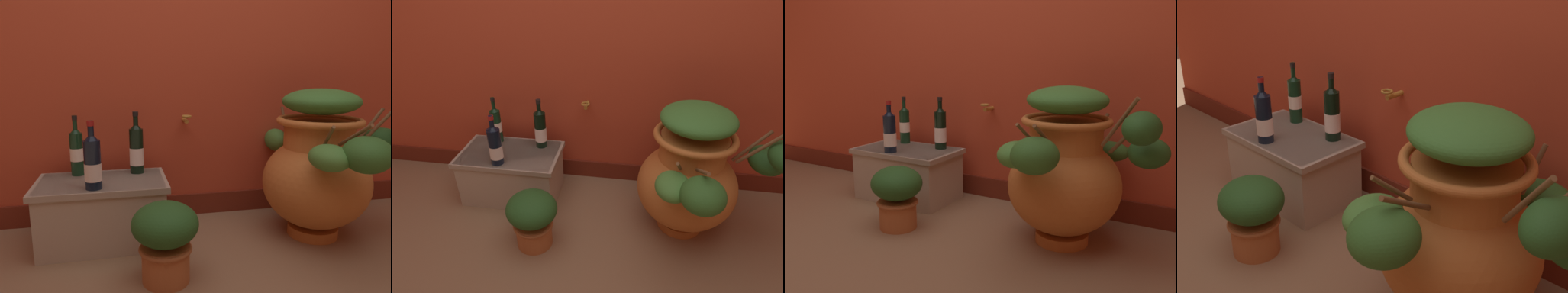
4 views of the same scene
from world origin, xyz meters
TOP-DOWN VIEW (x-y plane):
  - terracotta_urn at (0.64, 0.66)m, footprint 0.76×0.95m
  - stone_ledge at (-0.49, 0.82)m, footprint 0.65×0.39m
  - wine_bottle_left at (-0.52, 0.69)m, footprint 0.08×0.08m
  - wine_bottle_middle at (-0.62, 0.95)m, footprint 0.07×0.07m
  - wine_bottle_right at (-0.31, 0.93)m, footprint 0.08×0.08m
  - potted_shrub at (-0.22, 0.39)m, footprint 0.28×0.27m

SIDE VIEW (x-z plane):
  - stone_ledge at x=-0.49m, z-range 0.01..0.35m
  - potted_shrub at x=-0.22m, z-range 0.02..0.37m
  - terracotta_urn at x=0.64m, z-range -0.01..0.79m
  - wine_bottle_left at x=-0.52m, z-range 0.30..0.63m
  - wine_bottle_middle at x=-0.62m, z-range 0.31..0.63m
  - wine_bottle_right at x=-0.31m, z-range 0.30..0.64m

